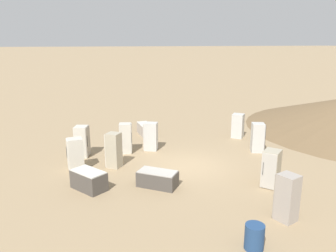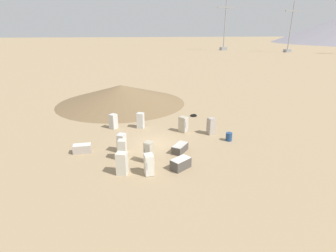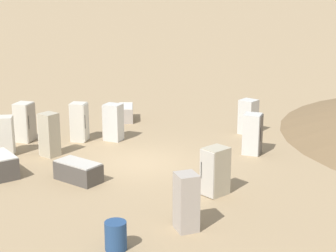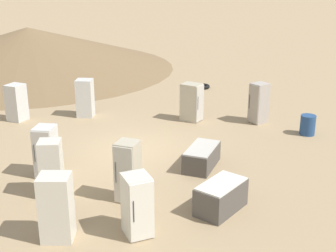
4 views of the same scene
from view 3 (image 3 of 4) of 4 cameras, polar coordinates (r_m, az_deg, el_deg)
ground_plane at (r=20.69m, az=-2.96°, el=-3.80°), size 1000.00×1000.00×0.00m
discarded_fridge_0 at (r=21.75m, az=8.59°, el=-0.81°), size 0.86×0.88×1.58m
discarded_fridge_1 at (r=17.68m, az=4.81°, el=-4.61°), size 0.96×0.99×1.54m
discarded_fridge_2 at (r=22.29m, az=-16.31°, el=-0.96°), size 0.64×0.75×1.51m
discarded_fridge_3 at (r=19.12m, az=-9.10°, el=-4.57°), size 1.66×1.73×0.67m
discarded_fridge_4 at (r=20.14m, az=-16.63°, el=-3.83°), size 1.65×1.44×0.79m
discarded_fridge_5 at (r=21.72m, az=-11.99°, el=-0.87°), size 0.84×0.85×1.67m
discarded_fridge_6 at (r=15.29m, az=1.85°, el=-7.70°), size 0.78×0.71×1.62m
discarded_fridge_7 at (r=23.88m, az=-14.36°, el=0.39°), size 0.89×0.87×1.61m
discarded_fridge_8 at (r=23.43m, az=-9.00°, el=0.40°), size 0.73×0.78×1.61m
discarded_fridge_9 at (r=26.53m, az=-4.31°, el=1.33°), size 1.44×0.69×0.72m
discarded_fridge_10 at (r=24.43m, az=8.17°, el=0.93°), size 0.93×0.93×1.50m
discarded_fridge_11 at (r=23.35m, az=-5.60°, el=0.39°), size 0.84×0.90×1.54m
rusty_barrel at (r=14.49m, az=-5.33°, el=-11.04°), size 0.56×0.56×0.75m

